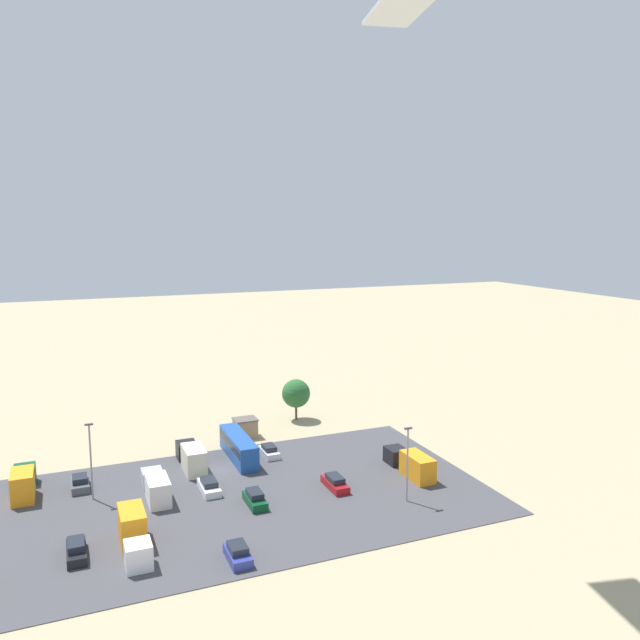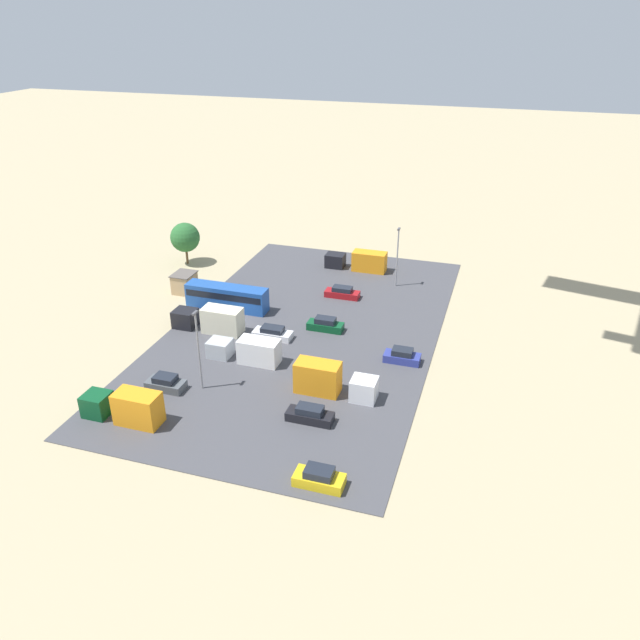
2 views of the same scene
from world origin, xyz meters
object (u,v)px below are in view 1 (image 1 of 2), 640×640
(parked_car_4, at_px, (269,451))
(parked_truck_1, at_px, (411,463))
(parked_car_3, at_px, (209,486))
(parked_car_5, at_px, (335,483))
(bus, at_px, (239,446))
(parked_car_7, at_px, (80,483))
(shed_building, at_px, (245,428))
(parked_truck_3, at_px, (134,534))
(parked_truck_4, at_px, (156,487))
(parked_car_6, at_px, (76,550))
(parked_car_0, at_px, (238,554))
(parked_truck_0, at_px, (192,457))
(parked_car_2, at_px, (255,499))
(parked_truck_2, at_px, (23,482))

(parked_car_4, height_order, parked_truck_1, parked_truck_1)
(parked_car_3, distance_m, parked_car_5, 14.67)
(bus, distance_m, parked_car_7, 19.85)
(shed_building, height_order, parked_car_4, shed_building)
(shed_building, xyz_separation_m, parked_truck_3, (18.55, 26.81, 0.22))
(shed_building, distance_m, parked_truck_4, 21.94)
(shed_building, distance_m, parked_car_4, 8.70)
(parked_car_5, bearing_deg, parked_car_6, -170.50)
(parked_car_0, height_order, parked_car_4, parked_car_0)
(shed_building, height_order, parked_car_6, shed_building)
(parked_car_3, bearing_deg, parked_truck_3, -133.14)
(shed_building, height_order, parked_truck_3, parked_truck_3)
(parked_truck_0, relative_size, parked_truck_3, 1.04)
(bus, distance_m, parked_car_5, 15.72)
(parked_car_4, xyz_separation_m, parked_truck_3, (19.39, 18.18, 0.93))
(parked_car_2, xyz_separation_m, parked_truck_0, (4.35, -13.21, 0.77))
(shed_building, relative_size, parked_car_3, 0.72)
(parked_car_0, height_order, parked_truck_1, parked_truck_1)
(parked_car_2, xyz_separation_m, parked_car_5, (-9.97, -0.64, -0.05))
(parked_car_4, bearing_deg, parked_car_6, -144.28)
(shed_building, distance_m, parked_car_7, 25.06)
(parked_car_0, xyz_separation_m, parked_truck_0, (-0.43, -23.69, 0.79))
(parked_car_4, distance_m, parked_truck_0, 10.42)
(shed_building, xyz_separation_m, parked_car_6, (23.70, 26.28, -0.65))
(parked_car_5, bearing_deg, parked_car_0, -142.99)
(parked_truck_3, bearing_deg, bus, -129.25)
(bus, xyz_separation_m, parked_truck_1, (-18.37, 13.30, -0.34))
(parked_truck_3, bearing_deg, parked_car_3, -133.14)
(parked_car_4, distance_m, parked_truck_1, 19.16)
(parked_car_0, distance_m, parked_truck_2, 29.90)
(parked_truck_2, bearing_deg, parked_car_6, -72.80)
(bus, relative_size, parked_car_7, 2.73)
(parked_truck_0, distance_m, parked_truck_4, 8.95)
(parked_car_3, distance_m, parked_car_4, 12.79)
(parked_car_5, bearing_deg, parked_car_2, -176.35)
(parked_car_5, height_order, parked_car_7, parked_car_7)
(parked_car_2, relative_size, parked_car_6, 0.97)
(bus, distance_m, parked_truck_3, 24.30)
(parked_truck_0, distance_m, parked_truck_3, 20.02)
(bus, bearing_deg, parked_truck_2, 3.34)
(parked_car_7, bearing_deg, parked_car_2, -34.09)
(parked_car_5, height_order, parked_truck_1, parked_truck_1)
(bus, height_order, parked_car_0, bus)
(bus, height_order, parked_car_7, bus)
(shed_building, distance_m, parked_truck_2, 30.41)
(parked_car_6, distance_m, parked_car_7, 16.12)
(parked_car_0, bearing_deg, parked_truck_2, -50.71)
(parked_truck_4, bearing_deg, parked_car_7, 143.42)
(bus, distance_m, parked_car_3, 10.57)
(bus, xyz_separation_m, parked_car_4, (-4.02, 0.63, -1.09))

